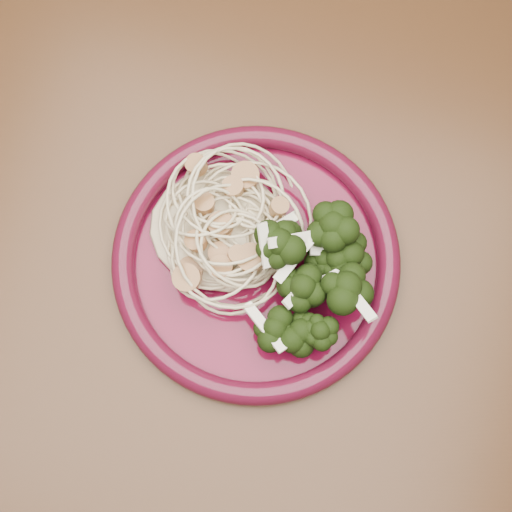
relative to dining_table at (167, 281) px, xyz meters
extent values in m
plane|color=brown|center=(0.00, 0.00, -0.65)|extent=(3.50, 3.50, 0.00)
cube|color=#472814|center=(0.00, 0.00, 0.08)|extent=(1.20, 0.80, 0.04)
cylinder|color=#51081D|center=(0.09, 0.02, 0.10)|extent=(0.32, 0.32, 0.01)
torus|color=#510B20|center=(0.09, 0.02, 0.11)|extent=(0.33, 0.33, 0.02)
ellipsoid|color=beige|center=(0.05, 0.04, 0.12)|extent=(0.16, 0.15, 0.03)
ellipsoid|color=black|center=(0.13, 0.00, 0.13)|extent=(0.12, 0.15, 0.05)
camera|label=1|loc=(0.14, -0.14, 0.70)|focal=50.00mm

